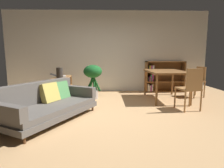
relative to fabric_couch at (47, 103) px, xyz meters
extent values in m
plane|color=tan|center=(1.16, 0.24, -0.32)|extent=(8.16, 8.16, 0.00)
cube|color=silver|center=(1.16, 2.94, 1.03)|extent=(6.80, 0.10, 2.70)
cylinder|color=#56351E|center=(0.83, 0.53, -0.26)|extent=(0.04, 0.04, 0.11)
cylinder|color=#56351E|center=(-0.01, -1.02, -0.26)|extent=(0.04, 0.04, 0.11)
cylinder|color=#56351E|center=(0.16, 0.89, -0.26)|extent=(0.04, 0.04, 0.11)
cube|color=#56514C|center=(0.07, -0.07, -0.16)|extent=(1.68, 2.11, 0.10)
cube|color=#56514C|center=(0.07, -0.07, -0.06)|extent=(1.61, 2.02, 0.10)
cube|color=#56514C|center=(-0.23, 0.10, 0.19)|extent=(1.03, 1.71, 0.40)
cube|color=#56514C|center=(0.50, 0.72, 0.10)|extent=(0.81, 0.52, 0.22)
cube|color=#56514C|center=(-0.35, -0.85, 0.10)|extent=(0.81, 0.52, 0.22)
cube|color=tan|center=(0.00, 0.19, 0.16)|extent=(0.39, 0.45, 0.41)
cube|color=#4C894C|center=(0.15, 0.49, 0.16)|extent=(0.36, 0.43, 0.39)
cube|color=olive|center=(-0.14, 2.32, -0.01)|extent=(0.39, 0.04, 0.62)
cube|color=olive|center=(-0.14, 1.28, -0.01)|extent=(0.39, 0.04, 0.62)
cube|color=olive|center=(-0.14, 1.80, -0.01)|extent=(0.39, 1.04, 0.04)
cube|color=olive|center=(-0.14, 1.80, 0.29)|extent=(0.39, 1.08, 0.04)
cube|color=olive|center=(-0.14, 1.80, -0.30)|extent=(0.39, 1.04, 0.04)
cube|color=silver|center=(-0.16, 1.94, 0.31)|extent=(0.28, 0.34, 0.02)
cube|color=black|center=(-0.37, 1.90, 0.35)|extent=(0.26, 0.33, 0.08)
cylinder|color=#2D2823|center=(-0.13, 1.57, 0.44)|extent=(0.17, 0.17, 0.28)
cylinder|color=slate|center=(-0.13, 1.57, 0.50)|extent=(0.10, 0.10, 0.01)
cylinder|color=#9E9389|center=(0.76, 1.72, -0.20)|extent=(0.28, 0.28, 0.23)
cylinder|color=#195623|center=(0.85, 1.72, 0.13)|extent=(0.24, 0.06, 0.46)
cylinder|color=#195623|center=(0.81, 1.77, 0.19)|extent=(0.14, 0.15, 0.57)
cylinder|color=#195623|center=(0.71, 1.79, 0.16)|extent=(0.15, 0.20, 0.51)
cylinder|color=#195623|center=(0.67, 1.70, 0.11)|extent=(0.21, 0.06, 0.42)
cylinder|color=#195623|center=(0.71, 1.66, 0.10)|extent=(0.15, 0.16, 0.40)
cylinder|color=#195623|center=(0.79, 1.67, 0.11)|extent=(0.12, 0.14, 0.42)
ellipsoid|color=#195623|center=(0.76, 1.72, 0.47)|extent=(0.52, 0.52, 0.36)
cylinder|color=brown|center=(2.35, 2.23, 0.06)|extent=(0.06, 0.06, 0.76)
cylinder|color=brown|center=(2.35, 0.90, 0.06)|extent=(0.06, 0.06, 0.76)
cylinder|color=brown|center=(3.21, 2.23, 0.06)|extent=(0.06, 0.06, 0.76)
cylinder|color=brown|center=(3.21, 0.90, 0.06)|extent=(0.06, 0.06, 0.76)
cube|color=brown|center=(2.78, 1.56, 0.47)|extent=(0.96, 1.43, 0.05)
cylinder|color=olive|center=(3.65, 1.65, -0.09)|extent=(0.04, 0.04, 0.45)
cylinder|color=olive|center=(3.55, 1.98, -0.09)|extent=(0.04, 0.04, 0.45)
cylinder|color=olive|center=(4.00, 1.76, -0.09)|extent=(0.04, 0.04, 0.45)
cylinder|color=olive|center=(3.90, 2.09, -0.09)|extent=(0.04, 0.04, 0.45)
cube|color=olive|center=(3.78, 1.87, 0.16)|extent=(0.49, 0.48, 0.04)
cube|color=olive|center=(3.95, 1.92, 0.38)|extent=(0.14, 0.34, 0.40)
cylinder|color=olive|center=(2.75, 0.72, -0.09)|extent=(0.04, 0.04, 0.46)
cylinder|color=olive|center=(3.13, 0.80, -0.09)|extent=(0.04, 0.04, 0.46)
cylinder|color=olive|center=(2.82, 0.33, -0.09)|extent=(0.04, 0.04, 0.46)
cylinder|color=olive|center=(3.21, 0.41, -0.09)|extent=(0.04, 0.04, 0.46)
cube|color=olive|center=(2.98, 0.57, 0.16)|extent=(0.50, 0.50, 0.04)
cube|color=olive|center=(3.01, 0.37, 0.41)|extent=(0.39, 0.11, 0.45)
cube|color=brown|center=(2.48, 2.71, 0.20)|extent=(0.04, 0.33, 1.04)
cube|color=brown|center=(3.75, 2.71, 0.20)|extent=(0.04, 0.33, 1.04)
cube|color=brown|center=(3.11, 2.71, 0.70)|extent=(1.31, 0.33, 0.04)
cube|color=brown|center=(3.11, 2.71, -0.30)|extent=(1.31, 0.33, 0.04)
cube|color=brown|center=(3.11, 2.86, 0.20)|extent=(1.27, 0.04, 1.04)
cube|color=brown|center=(3.11, 2.71, 0.04)|extent=(1.27, 0.32, 0.04)
cube|color=brown|center=(3.11, 2.71, 0.37)|extent=(1.27, 0.32, 0.04)
cube|color=silver|center=(2.54, 2.70, -0.16)|extent=(0.05, 0.28, 0.24)
cube|color=silver|center=(2.59, 2.69, -0.18)|extent=(0.03, 0.27, 0.20)
cube|color=#993884|center=(2.64, 2.69, -0.18)|extent=(0.04, 0.24, 0.21)
cube|color=silver|center=(2.68, 2.68, -0.16)|extent=(0.04, 0.23, 0.23)
cube|color=black|center=(2.54, 2.69, 0.13)|extent=(0.05, 0.24, 0.14)
cube|color=#993884|center=(2.59, 2.69, 0.14)|extent=(0.03, 0.26, 0.17)
cube|color=#337F47|center=(2.63, 2.68, 0.16)|extent=(0.04, 0.20, 0.22)
cube|color=#993884|center=(2.68, 2.69, 0.17)|extent=(0.05, 0.23, 0.23)
cube|color=black|center=(2.53, 2.68, 0.46)|extent=(0.03, 0.23, 0.15)
cube|color=gold|center=(2.58, 2.68, 0.48)|extent=(0.05, 0.20, 0.19)
cube|color=#993884|center=(2.63, 2.69, 0.48)|extent=(0.03, 0.26, 0.18)
cube|color=silver|center=(2.69, 2.68, 0.48)|extent=(0.06, 0.22, 0.19)
camera|label=1|loc=(1.13, -3.50, 0.89)|focal=29.84mm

